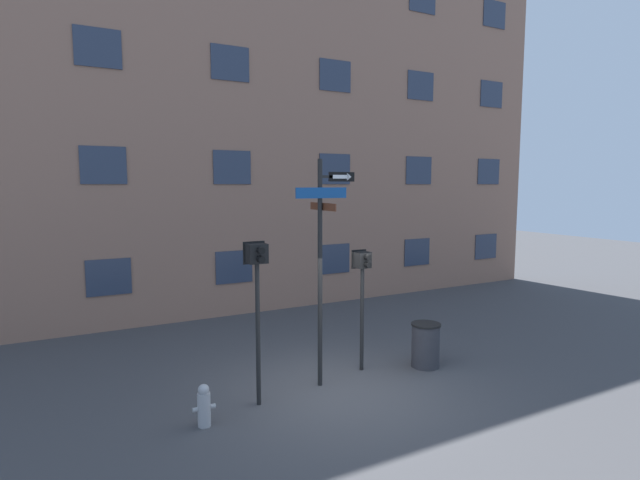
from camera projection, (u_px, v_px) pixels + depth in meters
ground_plane at (342, 391)px, 9.41m from camera, size 60.00×60.00×0.00m
building_facade at (227, 65)px, 14.34m from camera, size 24.00×0.63×14.58m
street_sign_pole at (323, 253)px, 9.43m from camera, size 1.27×0.97×4.35m
pedestrian_signal_left at (257, 279)px, 8.60m from camera, size 0.40×0.40×2.90m
pedestrian_signal_right at (362, 279)px, 10.28m from camera, size 0.35×0.40×2.54m
fire_hydrant at (204, 406)px, 8.02m from camera, size 0.37×0.21×0.70m
trash_bin at (426, 345)px, 10.64m from camera, size 0.63×0.63×0.95m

